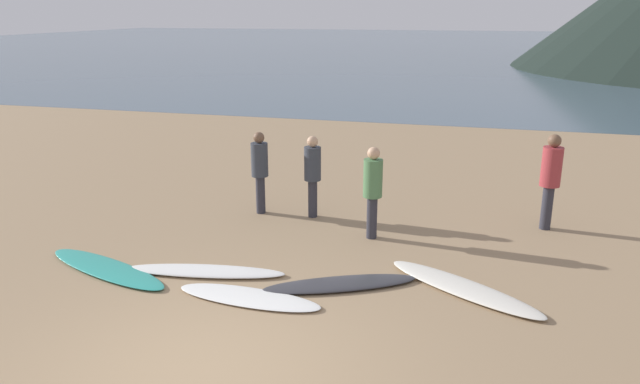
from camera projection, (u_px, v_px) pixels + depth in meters
name	position (u px, v px, depth m)	size (l,w,h in m)	color
ground_plane	(368.00, 166.00, 15.89)	(120.00, 120.00, 0.20)	#997C5B
ocean_water	(460.00, 45.00, 67.38)	(140.00, 100.00, 0.01)	#475B6B
surfboard_0	(106.00, 268.00, 9.29)	(2.58, 0.58, 0.07)	teal
surfboard_1	(205.00, 271.00, 9.18)	(2.49, 0.47, 0.08)	white
surfboard_2	(249.00, 297.00, 8.37)	(2.13, 0.58, 0.06)	white
surfboard_3	(340.00, 284.00, 8.75)	(2.29, 0.51, 0.09)	#333338
surfboard_4	(463.00, 288.00, 8.62)	(2.56, 0.56, 0.10)	silver
person_0	(551.00, 174.00, 10.77)	(0.36, 0.36, 1.77)	#2D2D38
person_1	(313.00, 170.00, 11.45)	(0.32, 0.32, 1.60)	#2D2D38
person_2	(373.00, 185.00, 10.36)	(0.33, 0.33, 1.65)	#2D2D38
person_3	(260.00, 166.00, 11.67)	(0.33, 0.33, 1.63)	#2D2D38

